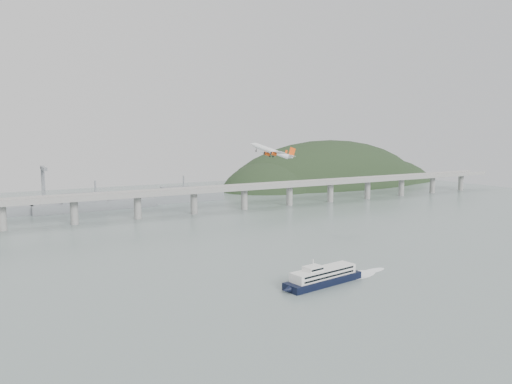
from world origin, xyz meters
TOP-DOWN VIEW (x-y plane):
  - ground at (0.00, 0.00)m, footprint 900.00×900.00m
  - bridge at (-1.15, 200.00)m, footprint 800.00×22.00m
  - headland at (285.18, 331.75)m, footprint 365.00×155.00m
  - ferry at (-4.74, -17.88)m, footprint 70.55×19.63m
  - airliner at (27.66, 81.24)m, footprint 34.47×31.23m

SIDE VIEW (x-z plane):
  - headland at x=285.18m, z-range -97.34..58.66m
  - ground at x=0.00m, z-range 0.00..0.00m
  - ferry at x=-4.74m, z-range -3.05..10.29m
  - bridge at x=-1.15m, z-range 5.70..29.60m
  - airliner at x=27.66m, z-range 51.85..65.31m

